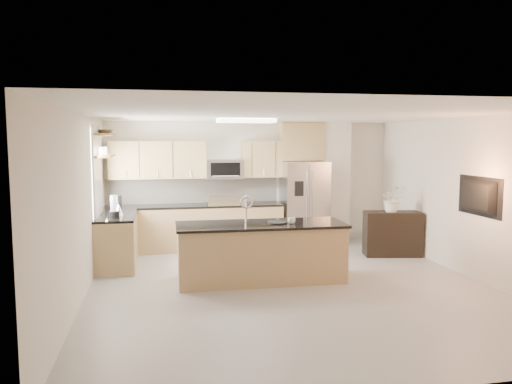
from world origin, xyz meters
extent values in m
plane|color=#A3A19B|center=(0.00, 0.00, 0.00)|extent=(6.50, 6.50, 0.00)
cube|color=white|center=(0.00, 0.00, 2.60)|extent=(6.00, 6.50, 0.02)
cube|color=beige|center=(0.00, 3.25, 1.30)|extent=(6.00, 0.02, 2.60)
cube|color=beige|center=(0.00, -3.25, 1.30)|extent=(6.00, 0.02, 2.60)
cube|color=beige|center=(-3.00, 0.00, 1.30)|extent=(0.02, 6.50, 2.60)
cube|color=beige|center=(3.00, 0.00, 1.30)|extent=(0.02, 6.50, 2.60)
cube|color=tan|center=(-1.23, 2.92, 0.44)|extent=(3.55, 0.65, 0.88)
cube|color=black|center=(-1.23, 2.92, 0.90)|extent=(3.55, 0.66, 0.04)
cube|color=beige|center=(-1.23, 3.24, 1.18)|extent=(3.55, 0.02, 0.52)
cube|color=tan|center=(-2.67, 1.85, 0.44)|extent=(0.65, 1.50, 0.88)
cube|color=black|center=(-2.67, 1.85, 0.90)|extent=(0.66, 1.50, 0.04)
cube|color=black|center=(-0.60, 2.92, 0.45)|extent=(0.76, 0.64, 0.90)
cube|color=black|center=(-0.60, 2.92, 0.92)|extent=(0.76, 0.62, 0.03)
cube|color=#BCBCBF|center=(-0.60, 2.62, 1.03)|extent=(0.76, 0.04, 0.22)
cube|color=tan|center=(-1.94, 3.08, 1.83)|extent=(1.92, 0.33, 0.75)
cube|color=tan|center=(0.19, 3.08, 1.83)|extent=(0.82, 0.33, 0.75)
cube|color=#BCBCBF|center=(-0.60, 3.05, 1.63)|extent=(0.76, 0.40, 0.40)
cube|color=black|center=(-0.60, 2.85, 1.63)|extent=(0.60, 0.02, 0.28)
cube|color=#BCBCBF|center=(1.06, 2.88, 0.89)|extent=(0.92, 0.75, 1.78)
cube|color=gray|center=(1.06, 2.50, 0.89)|extent=(0.02, 0.01, 1.69)
cube|color=black|center=(0.84, 2.48, 1.25)|extent=(0.18, 0.03, 0.30)
cube|color=white|center=(1.82, 3.10, 1.30)|extent=(0.60, 0.30, 2.60)
cube|color=white|center=(-2.98, 1.85, 1.65)|extent=(0.03, 1.05, 1.55)
cube|color=white|center=(-2.97, 1.85, 1.65)|extent=(0.03, 1.15, 1.65)
cube|color=olive|center=(-2.85, 1.95, 1.95)|extent=(0.30, 1.20, 0.04)
cube|color=olive|center=(-2.85, 1.95, 2.32)|extent=(0.30, 1.20, 0.04)
cube|color=white|center=(-0.40, 1.60, 2.56)|extent=(1.00, 0.50, 0.06)
cube|color=tan|center=(-0.37, 0.47, 0.44)|extent=(2.61, 0.95, 0.88)
cube|color=black|center=(-0.37, 0.47, 0.90)|extent=(2.67, 1.01, 0.04)
cube|color=black|center=(-0.57, 0.47, 0.88)|extent=(0.55, 0.40, 0.01)
cylinder|color=#BCBCBF|center=(-0.57, 0.69, 1.09)|extent=(0.03, 0.03, 0.34)
torus|color=#BCBCBF|center=(-0.57, 0.63, 1.24)|extent=(0.21, 0.03, 0.21)
cube|color=black|center=(2.47, 1.65, 0.43)|extent=(1.13, 0.65, 0.85)
imported|color=white|center=(0.10, 0.35, 0.97)|extent=(0.13, 0.13, 0.10)
cylinder|color=black|center=(-0.10, 0.46, 0.93)|extent=(0.38, 0.38, 0.02)
cylinder|color=black|center=(-2.67, 1.48, 0.98)|extent=(0.16, 0.16, 0.11)
cylinder|color=silver|center=(-2.67, 1.48, 1.17)|extent=(0.12, 0.12, 0.27)
cone|color=#BCBCBF|center=(-2.62, 1.77, 1.02)|extent=(0.19, 0.19, 0.20)
cylinder|color=black|center=(-2.62, 1.77, 1.13)|extent=(0.04, 0.04, 0.04)
cube|color=black|center=(-2.69, 2.24, 1.07)|extent=(0.20, 0.23, 0.30)
cylinder|color=#BCBCBF|center=(-2.69, 2.19, 1.00)|extent=(0.10, 0.10, 0.11)
imported|color=#BCBCBF|center=(-2.85, 2.22, 2.39)|extent=(0.51, 0.51, 0.10)
imported|color=white|center=(2.43, 1.63, 1.23)|extent=(0.72, 0.64, 0.75)
imported|color=black|center=(2.91, -0.20, 1.35)|extent=(0.14, 1.08, 0.62)
camera|label=1|loc=(-1.95, -7.12, 2.23)|focal=35.00mm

